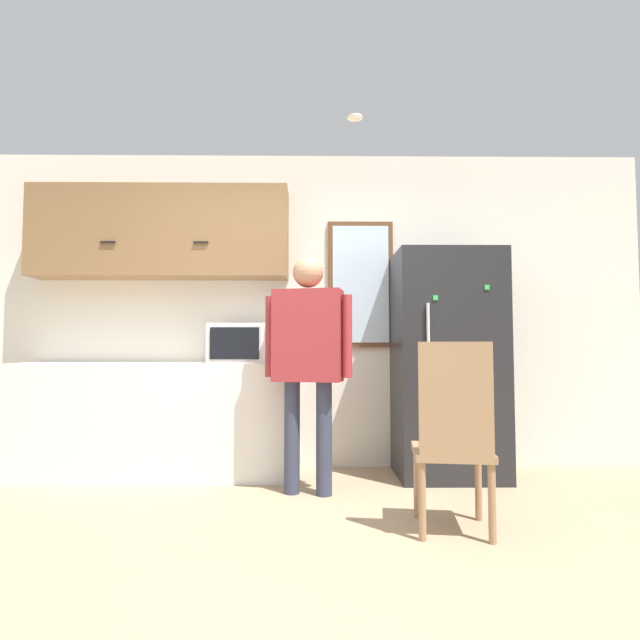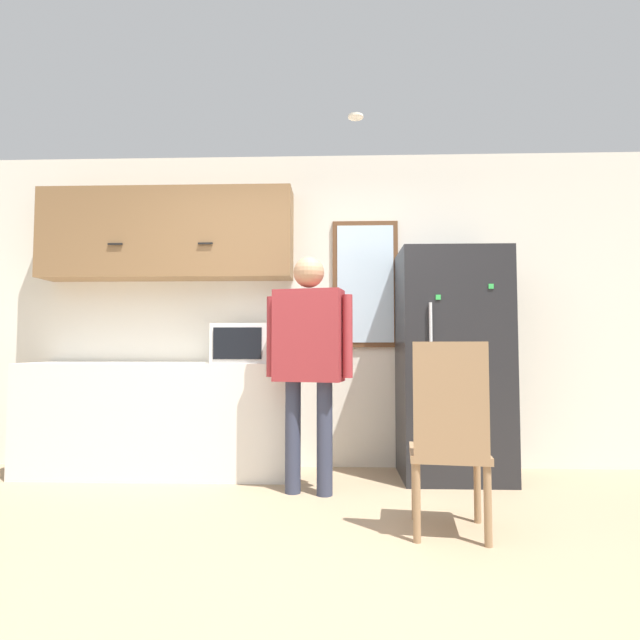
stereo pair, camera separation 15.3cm
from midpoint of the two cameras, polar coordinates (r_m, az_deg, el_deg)
The scene contains 10 objects.
ground_plane at distance 2.51m, azimuth -6.62°, elevation -26.88°, with size 16.00×16.00×0.00m, color #9E8466.
back_wall at distance 4.35m, azimuth -3.72°, elevation 1.27°, with size 6.00×0.06×2.70m.
counter at distance 4.28m, azimuth -19.62°, elevation -10.61°, with size 2.13×0.56×0.89m.
upper_cabinets at distance 4.47m, azimuth -18.69°, elevation 9.42°, with size 2.13×0.32×0.76m.
microwave at distance 4.02m, azimuth -9.70°, elevation -2.66°, with size 0.53×0.41×0.31m.
person at distance 3.51m, azimuth -2.63°, elevation -3.15°, with size 0.61×0.32×1.66m.
refrigerator at distance 4.09m, azimuth 13.27°, elevation -4.84°, with size 0.82×0.67×1.78m.
chair at distance 2.85m, azimuth 13.48°, elevation -12.38°, with size 0.47×0.47×1.04m.
window at distance 4.33m, azimuth 3.63°, elevation 4.11°, with size 0.56×0.05×1.09m.
ceiling_light at distance 3.90m, azimuth 2.79°, elevation 22.13°, with size 0.11×0.11×0.01m.
Camera 1 is at (0.16, -2.29, 1.01)m, focal length 28.00 mm.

